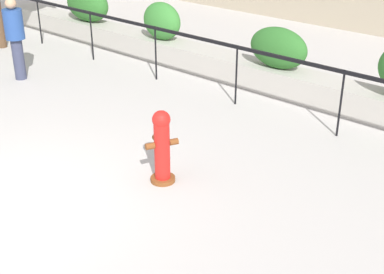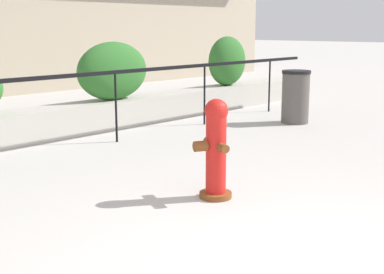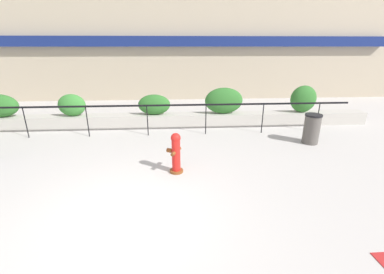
{
  "view_description": "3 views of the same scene",
  "coord_description": "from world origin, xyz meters",
  "px_view_note": "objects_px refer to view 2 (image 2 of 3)",
  "views": [
    {
      "loc": [
        5.72,
        -2.77,
        3.84
      ],
      "look_at": [
        1.47,
        2.0,
        0.8
      ],
      "focal_mm": 50.0,
      "sensor_mm": 36.0,
      "label": 1
    },
    {
      "loc": [
        -3.25,
        -1.68,
        1.82
      ],
      "look_at": [
        1.27,
        2.46,
        0.55
      ],
      "focal_mm": 50.0,
      "sensor_mm": 36.0,
      "label": 2
    },
    {
      "loc": [
        1.03,
        -4.19,
        3.15
      ],
      "look_at": [
        1.5,
        2.95,
        0.59
      ],
      "focal_mm": 24.0,
      "sensor_mm": 36.0,
      "label": 3
    }
  ],
  "objects_px": {
    "hedge_bush_4": "(227,61)",
    "fire_hydrant": "(216,148)",
    "hedge_bush_3": "(113,71)",
    "trash_bin": "(295,97)"
  },
  "relations": [
    {
      "from": "hedge_bush_4",
      "to": "trash_bin",
      "type": "distance_m",
      "value": 2.46
    },
    {
      "from": "hedge_bush_4",
      "to": "trash_bin",
      "type": "xyz_separation_m",
      "value": [
        -0.74,
        -2.28,
        -0.55
      ]
    },
    {
      "from": "fire_hydrant",
      "to": "trash_bin",
      "type": "relative_size",
      "value": 1.07
    },
    {
      "from": "hedge_bush_4",
      "to": "fire_hydrant",
      "type": "distance_m",
      "value": 6.74
    },
    {
      "from": "hedge_bush_4",
      "to": "fire_hydrant",
      "type": "relative_size",
      "value": 1.03
    },
    {
      "from": "hedge_bush_3",
      "to": "trash_bin",
      "type": "relative_size",
      "value": 1.53
    },
    {
      "from": "hedge_bush_3",
      "to": "trash_bin",
      "type": "bearing_deg",
      "value": -41.38
    },
    {
      "from": "hedge_bush_4",
      "to": "hedge_bush_3",
      "type": "bearing_deg",
      "value": 180.0
    },
    {
      "from": "hedge_bush_4",
      "to": "fire_hydrant",
      "type": "height_order",
      "value": "hedge_bush_4"
    },
    {
      "from": "hedge_bush_3",
      "to": "fire_hydrant",
      "type": "xyz_separation_m",
      "value": [
        -1.98,
        -4.12,
        -0.48
      ]
    }
  ]
}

